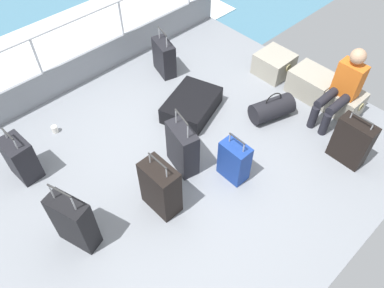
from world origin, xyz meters
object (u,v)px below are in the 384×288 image
at_px(cargo_crate_2, 342,101).
at_px(suitcase_6, 182,148).
at_px(suitcase_7, 74,222).
at_px(suitcase_0, 164,57).
at_px(suitcase_3, 234,161).
at_px(suitcase_5, 192,105).
at_px(paper_cup, 55,129).
at_px(duffel_bag, 272,109).
at_px(cargo_crate_1, 312,84).
at_px(passenger_seated, 343,86).
at_px(suitcase_1, 21,159).
at_px(cargo_crate_0, 274,64).
at_px(suitcase_2, 160,188).
at_px(suitcase_4, 352,142).

distance_m(cargo_crate_2, suitcase_6, 2.42).
bearing_deg(suitcase_7, suitcase_0, 121.61).
height_order(suitcase_3, suitcase_5, suitcase_3).
bearing_deg(paper_cup, duffel_bag, 52.32).
distance_m(cargo_crate_1, cargo_crate_2, 0.49).
height_order(suitcase_0, suitcase_7, suitcase_7).
xyz_separation_m(suitcase_0, paper_cup, (-0.03, -1.92, -0.22)).
distance_m(suitcase_6, duffel_bag, 1.50).
bearing_deg(suitcase_7, duffel_bag, 85.80).
bearing_deg(passenger_seated, suitcase_1, -119.34).
relative_size(cargo_crate_2, paper_cup, 5.64).
bearing_deg(duffel_bag, suitcase_6, -98.02).
height_order(cargo_crate_0, paper_cup, cargo_crate_0).
bearing_deg(paper_cup, suitcase_2, 9.23).
xyz_separation_m(cargo_crate_0, paper_cup, (-1.22, -3.13, -0.12)).
relative_size(suitcase_2, duffel_bag, 1.24).
bearing_deg(suitcase_0, duffel_bag, 13.19).
bearing_deg(suitcase_1, cargo_crate_2, 61.82).
bearing_deg(suitcase_2, suitcase_7, -106.69).
xyz_separation_m(suitcase_0, suitcase_2, (1.83, -1.62, 0.06)).
distance_m(passenger_seated, suitcase_0, 2.60).
bearing_deg(suitcase_6, suitcase_5, 130.07).
relative_size(cargo_crate_2, suitcase_4, 0.78).
distance_m(cargo_crate_0, suitcase_6, 2.30).
height_order(cargo_crate_0, duffel_bag, duffel_bag).
bearing_deg(duffel_bag, suitcase_4, 4.57).
bearing_deg(suitcase_4, cargo_crate_2, 126.72).
height_order(cargo_crate_2, duffel_bag, duffel_bag).
distance_m(cargo_crate_1, passenger_seated, 0.63).
xyz_separation_m(suitcase_4, duffel_bag, (-1.12, -0.09, -0.17)).
xyz_separation_m(suitcase_1, suitcase_2, (1.48, 0.90, 0.05)).
bearing_deg(suitcase_2, suitcase_3, 73.65).
height_order(passenger_seated, suitcase_0, passenger_seated).
height_order(passenger_seated, suitcase_2, passenger_seated).
xyz_separation_m(cargo_crate_1, duffel_bag, (-0.09, -0.80, -0.04)).
xyz_separation_m(suitcase_2, suitcase_4, (1.07, 2.13, -0.02)).
bearing_deg(cargo_crate_1, cargo_crate_0, -178.69).
xyz_separation_m(passenger_seated, paper_cup, (-2.39, -2.97, -0.49)).
bearing_deg(suitcase_3, cargo_crate_2, 82.25).
bearing_deg(suitcase_0, suitcase_1, -82.04).
distance_m(suitcase_0, suitcase_6, 1.89).
bearing_deg(cargo_crate_2, suitcase_0, -152.59).
xyz_separation_m(cargo_crate_0, suitcase_3, (0.91, -1.92, 0.09)).
distance_m(cargo_crate_1, suitcase_0, 2.23).
relative_size(passenger_seated, suitcase_2, 1.28).
bearing_deg(paper_cup, suitcase_3, 29.55).
relative_size(suitcase_5, paper_cup, 9.65).
distance_m(suitcase_4, suitcase_6, 2.05).
relative_size(suitcase_1, suitcase_3, 1.08).
bearing_deg(passenger_seated, suitcase_5, -135.90).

